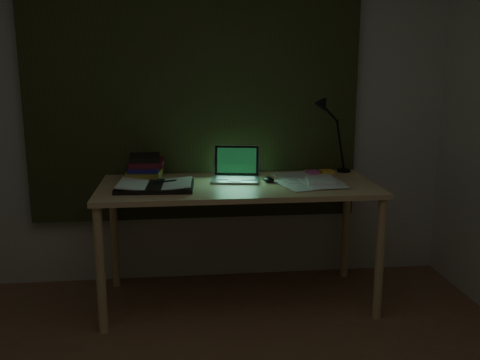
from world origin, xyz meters
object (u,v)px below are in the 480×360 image
object	(u,v)px
book_stack	(146,167)
desk_lamp	(345,137)
open_textbook	(155,185)
desk	(238,244)
loose_papers	(311,180)
laptop	(235,165)

from	to	relation	value
book_stack	desk_lamp	world-z (taller)	desk_lamp
open_textbook	book_stack	world-z (taller)	book_stack
book_stack	desk	bearing A→B (deg)	-18.57
loose_papers	desk	bearing A→B (deg)	-177.93
book_stack	desk_lamp	distance (m)	1.34
desk	book_stack	bearing A→B (deg)	161.43
laptop	open_textbook	size ratio (longest dim) A/B	0.74
laptop	open_textbook	world-z (taller)	laptop
open_textbook	loose_papers	world-z (taller)	open_textbook
book_stack	loose_papers	size ratio (longest dim) A/B	0.62
desk	loose_papers	world-z (taller)	loose_papers
laptop	book_stack	world-z (taller)	laptop
open_textbook	desk_lamp	bearing A→B (deg)	19.39
laptop	desk_lamp	xyz separation A→B (m)	(0.77, 0.21, 0.14)
desk	open_textbook	xyz separation A→B (m)	(-0.50, -0.07, 0.40)
desk	book_stack	xyz separation A→B (m)	(-0.56, 0.19, 0.47)
book_stack	desk_lamp	bearing A→B (deg)	4.57
laptop	loose_papers	size ratio (longest dim) A/B	0.83
desk	desk_lamp	xyz separation A→B (m)	(0.76, 0.30, 0.63)
laptop	open_textbook	distance (m)	0.52
open_textbook	laptop	bearing A→B (deg)	20.42
open_textbook	desk_lamp	size ratio (longest dim) A/B	0.92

